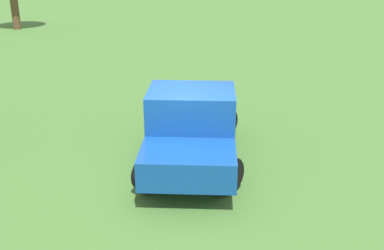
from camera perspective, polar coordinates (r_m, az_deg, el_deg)
The scene contains 3 objects.
ground_plane at distance 10.23m, azimuth -1.05°, elevation -6.20°, with size 80.00×80.00×0.00m, color #477533.
pickup_truck at distance 10.40m, azimuth -0.03°, elevation -0.01°, with size 4.74×4.47×1.82m.
traffic_cone at distance 14.30m, azimuth -3.31°, elevation 3.11°, with size 0.32×0.32×0.55m, color orange.
Camera 1 is at (-6.41, -6.43, 4.70)m, focal length 43.21 mm.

